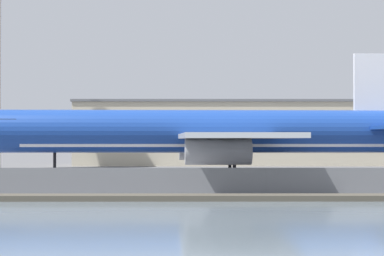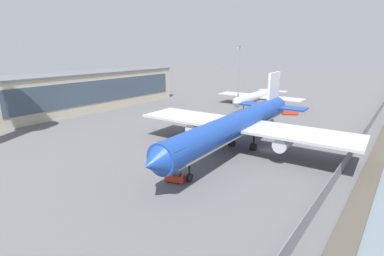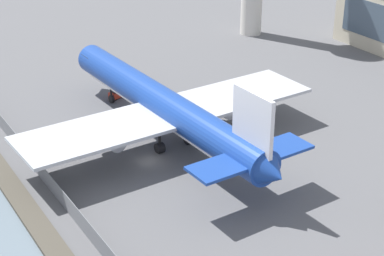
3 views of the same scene
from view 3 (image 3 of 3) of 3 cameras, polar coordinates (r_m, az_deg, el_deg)
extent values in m
plane|color=#565659|center=(98.25, -3.75, -2.95)|extent=(500.00, 500.00, 0.00)
cube|color=#474238|center=(91.84, -15.17, -5.93)|extent=(320.00, 3.00, 0.50)
cube|color=slate|center=(92.32, -12.60, -4.65)|extent=(280.00, 0.08, 2.69)
cylinder|color=slate|center=(92.32, -12.60, -4.65)|extent=(0.10, 0.10, 2.69)
cylinder|color=#193D93|center=(102.04, -2.69, 2.21)|extent=(51.55, 7.40, 5.21)
cone|color=#193D93|center=(124.49, -9.26, 6.33)|extent=(3.60, 5.09, 4.95)
cone|color=#193D93|center=(82.45, 7.23, -4.07)|extent=(3.58, 4.83, 4.69)
cube|color=#232D3D|center=(121.28, -8.57, 6.18)|extent=(3.05, 4.55, 1.56)
cube|color=silver|center=(102.62, -2.67, 1.48)|extent=(43.81, 6.03, 0.94)
cube|color=#B7BABF|center=(95.00, -8.22, -0.34)|extent=(12.34, 25.12, 0.52)
cube|color=#B7BABF|center=(106.77, 3.70, 2.91)|extent=(12.34, 25.12, 0.52)
cylinder|color=#B7BABF|center=(97.75, -7.52, -0.62)|extent=(7.31, 3.17, 2.87)
cylinder|color=#B7BABF|center=(107.47, 2.34, 2.11)|extent=(7.31, 3.17, 2.87)
cube|color=silver|center=(83.07, 5.41, 0.32)|extent=(7.73, 0.95, 8.86)
cube|color=#193D93|center=(82.77, 2.83, -3.44)|extent=(5.52, 9.25, 0.42)
cube|color=#193D93|center=(87.87, 7.58, -1.81)|extent=(5.52, 9.25, 0.42)
cylinder|color=black|center=(118.21, -7.21, 3.25)|extent=(0.36, 0.36, 3.05)
cylinder|color=black|center=(118.80, -7.17, 2.57)|extent=(1.48, 0.63, 1.46)
cylinder|color=black|center=(99.73, -2.90, -1.00)|extent=(0.42, 0.42, 3.05)
cylinder|color=black|center=(100.43, -2.88, -1.78)|extent=(1.73, 1.24, 1.68)
cylinder|color=black|center=(102.34, -0.28, -0.23)|extent=(0.42, 0.42, 3.05)
cylinder|color=black|center=(103.02, -0.28, -1.00)|extent=(1.73, 1.24, 1.68)
cube|color=red|center=(120.85, -6.65, 3.02)|extent=(2.51, 3.54, 1.11)
cube|color=#283847|center=(120.29, -6.81, 3.32)|extent=(1.56, 1.46, 0.50)
cylinder|color=black|center=(119.92, -6.77, 2.63)|extent=(0.42, 0.73, 0.70)
cylinder|color=black|center=(120.86, -7.21, 2.79)|extent=(0.42, 0.73, 0.70)
cylinder|color=black|center=(121.16, -6.08, 2.91)|extent=(0.42, 0.73, 0.70)
cylinder|color=black|center=(122.08, -6.53, 3.07)|extent=(0.42, 0.73, 0.70)
camera|label=1|loc=(104.83, -54.02, -9.43)|focal=70.00mm
camera|label=2|loc=(141.23, -25.49, 13.32)|focal=28.00mm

